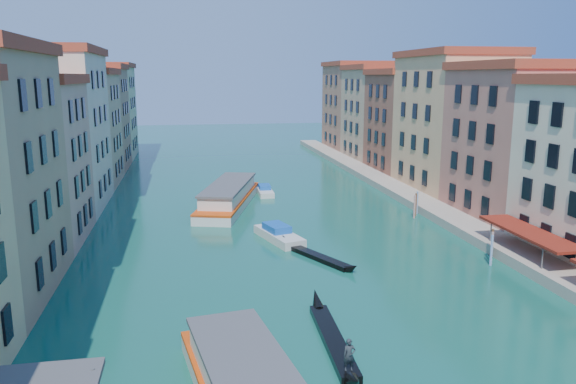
% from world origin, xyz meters
% --- Properties ---
extents(left_bank_palazzos, '(12.80, 128.40, 21.00)m').
position_xyz_m(left_bank_palazzos, '(-26.00, 64.68, 9.71)').
color(left_bank_palazzos, beige).
rests_on(left_bank_palazzos, ground).
extents(right_bank_palazzos, '(12.80, 128.40, 21.00)m').
position_xyz_m(right_bank_palazzos, '(30.00, 65.00, 9.75)').
color(right_bank_palazzos, '#A4553B').
rests_on(right_bank_palazzos, ground).
extents(quay, '(4.00, 140.00, 1.00)m').
position_xyz_m(quay, '(22.00, 65.00, 0.50)').
color(quay, '#A89987').
rests_on(quay, ground).
extents(mooring_poles_right, '(1.44, 54.24, 3.20)m').
position_xyz_m(mooring_poles_right, '(19.10, 28.80, 1.30)').
color(mooring_poles_right, '#54311D').
rests_on(mooring_poles_right, ground).
extents(vaporetto_far, '(10.47, 21.76, 3.16)m').
position_xyz_m(vaporetto_far, '(-3.58, 67.54, 1.42)').
color(vaporetto_far, silver).
rests_on(vaporetto_far, ground).
extents(gondola_fore, '(1.69, 13.57, 2.71)m').
position_xyz_m(gondola_fore, '(0.06, 26.51, 0.46)').
color(gondola_fore, black).
rests_on(gondola_fore, ground).
extents(gondola_far, '(5.97, 10.96, 1.67)m').
position_xyz_m(gondola_far, '(2.94, 43.97, 0.34)').
color(gondola_far, black).
rests_on(gondola_far, ground).
extents(motorboat_mid, '(4.62, 8.27, 1.63)m').
position_xyz_m(motorboat_mid, '(0.42, 50.70, 0.64)').
color(motorboat_mid, silver).
rests_on(motorboat_mid, ground).
extents(motorboat_far, '(2.13, 6.49, 1.34)m').
position_xyz_m(motorboat_far, '(2.30, 74.65, 0.52)').
color(motorboat_far, silver).
rests_on(motorboat_far, ground).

